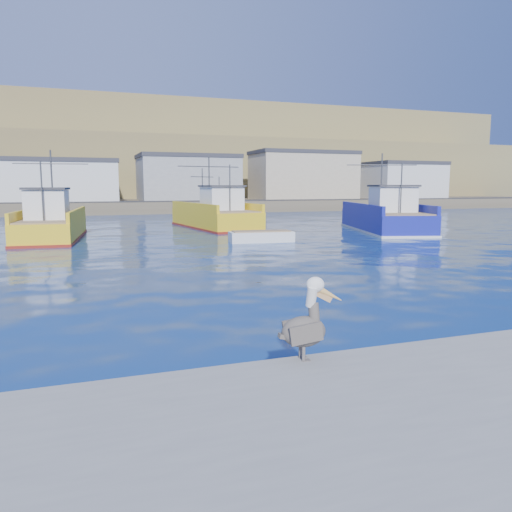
{
  "coord_description": "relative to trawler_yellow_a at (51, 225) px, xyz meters",
  "views": [
    {
      "loc": [
        -6.41,
        -11.65,
        3.82
      ],
      "look_at": [
        -0.75,
        4.36,
        1.44
      ],
      "focal_mm": 35.0,
      "sensor_mm": 36.0,
      "label": 1
    }
  ],
  "objects": [
    {
      "name": "skiff_mid",
      "position": [
        13.68,
        -6.7,
        -0.74
      ],
      "size": [
        4.52,
        1.97,
        0.95
      ],
      "color": "silver",
      "rests_on": "ground"
    },
    {
      "name": "far_shore",
      "position": [
        8.36,
        82.1,
        7.93
      ],
      "size": [
        200.0,
        81.0,
        24.0
      ],
      "color": "brown",
      "rests_on": "ground"
    },
    {
      "name": "ground",
      "position": [
        8.36,
        -27.11,
        -1.05
      ],
      "size": [
        260.0,
        260.0,
        0.0
      ],
      "primitive_type": "plane",
      "color": "navy",
      "rests_on": "ground"
    },
    {
      "name": "dock_bollards",
      "position": [
        8.96,
        -30.51,
        -0.4
      ],
      "size": [
        36.2,
        0.2,
        0.3
      ],
      "color": "#4C4C4C",
      "rests_on": "dock"
    },
    {
      "name": "skiff_far",
      "position": [
        38.17,
        14.63,
        -0.74
      ],
      "size": [
        3.47,
        4.53,
        0.95
      ],
      "color": "silver",
      "rests_on": "ground"
    },
    {
      "name": "trawler_yellow_b",
      "position": [
        13.75,
        5.78,
        0.07
      ],
      "size": [
        6.04,
        13.14,
        6.7
      ],
      "color": "yellow",
      "rests_on": "ground"
    },
    {
      "name": "trawler_blue",
      "position": [
        26.57,
        -2.36,
        0.08
      ],
      "size": [
        7.89,
        13.63,
        6.72
      ],
      "color": "navy",
      "rests_on": "ground"
    },
    {
      "name": "trawler_yellow_a",
      "position": [
        0.0,
        0.0,
        0.0
      ],
      "size": [
        5.21,
        11.73,
        6.53
      ],
      "color": "yellow",
      "rests_on": "ground"
    },
    {
      "name": "boat_orange",
      "position": [
        16.29,
        18.57,
        -0.08
      ],
      "size": [
        5.73,
        7.25,
        5.9
      ],
      "color": "orange",
      "rests_on": "ground"
    },
    {
      "name": "pelican",
      "position": [
        5.95,
        -30.32,
        0.14
      ],
      "size": [
        1.31,
        0.61,
        1.61
      ],
      "color": "#595451",
      "rests_on": "dock"
    }
  ]
}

